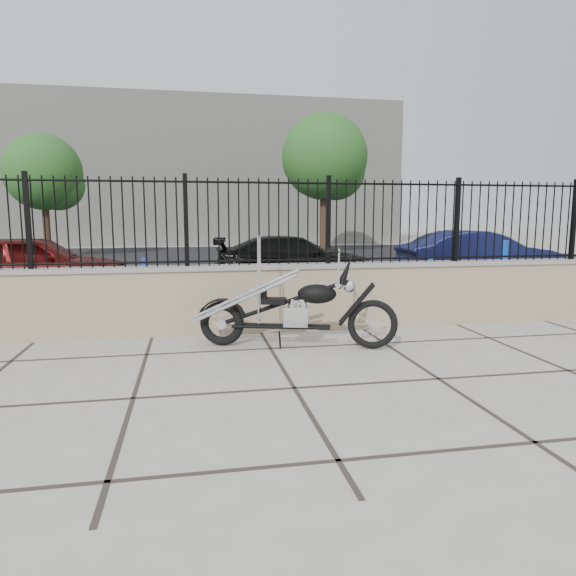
% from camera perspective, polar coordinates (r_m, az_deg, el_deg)
% --- Properties ---
extents(ground_plane, '(90.00, 90.00, 0.00)m').
position_cam_1_polar(ground_plane, '(5.04, 0.72, -11.08)').
color(ground_plane, '#99968E').
rests_on(ground_plane, ground).
extents(parking_lot, '(30.00, 30.00, 0.00)m').
position_cam_1_polar(parking_lot, '(17.27, -7.57, 2.56)').
color(parking_lot, black).
rests_on(parking_lot, ground).
extents(retaining_wall, '(14.00, 0.36, 0.96)m').
position_cam_1_polar(retaining_wall, '(7.32, -3.17, -1.14)').
color(retaining_wall, gray).
rests_on(retaining_wall, ground_plane).
extents(iron_fence, '(14.00, 0.08, 1.20)m').
position_cam_1_polar(iron_fence, '(7.22, -3.24, 7.35)').
color(iron_fence, black).
rests_on(iron_fence, retaining_wall).
extents(background_building, '(22.00, 6.00, 8.00)m').
position_cam_1_polar(background_building, '(31.26, -9.21, 12.33)').
color(background_building, beige).
rests_on(background_building, ground_plane).
extents(chopper_motorcycle, '(2.40, 1.07, 1.43)m').
position_cam_1_polar(chopper_motorcycle, '(6.39, 0.50, -0.37)').
color(chopper_motorcycle, black).
rests_on(chopper_motorcycle, ground_plane).
extents(car_red, '(3.74, 1.55, 1.27)m').
position_cam_1_polar(car_red, '(11.92, -26.38, 2.36)').
color(car_red, '#4A0B0A').
rests_on(car_red, parking_lot).
extents(car_black, '(4.07, 1.95, 1.14)m').
position_cam_1_polar(car_black, '(12.65, 0.75, 3.21)').
color(car_black, black).
rests_on(car_black, parking_lot).
extents(car_blue, '(3.93, 1.51, 1.28)m').
position_cam_1_polar(car_blue, '(13.39, 20.39, 3.26)').
color(car_blue, '#10143B').
rests_on(car_blue, parking_lot).
extents(bollard_a, '(0.14, 0.14, 0.91)m').
position_cam_1_polar(bollard_a, '(9.37, -15.56, 0.45)').
color(bollard_a, '#0B19AB').
rests_on(bollard_a, ground_plane).
extents(bollard_b, '(0.13, 0.13, 0.88)m').
position_cam_1_polar(bollard_b, '(9.95, 15.54, 0.80)').
color(bollard_b, '#0D3ACD').
rests_on(bollard_b, ground_plane).
extents(bollard_c, '(0.17, 0.17, 1.13)m').
position_cam_1_polar(bollard_c, '(11.66, 22.87, 2.12)').
color(bollard_c, '#0D33CC').
rests_on(bollard_c, ground_plane).
extents(tree_left, '(2.86, 2.86, 4.83)m').
position_cam_1_polar(tree_left, '(21.86, -25.59, 11.88)').
color(tree_left, '#382619').
rests_on(tree_left, ground_plane).
extents(tree_right, '(3.56, 3.56, 6.00)m').
position_cam_1_polar(tree_right, '(22.00, 4.08, 14.77)').
color(tree_right, '#382619').
rests_on(tree_right, ground_plane).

